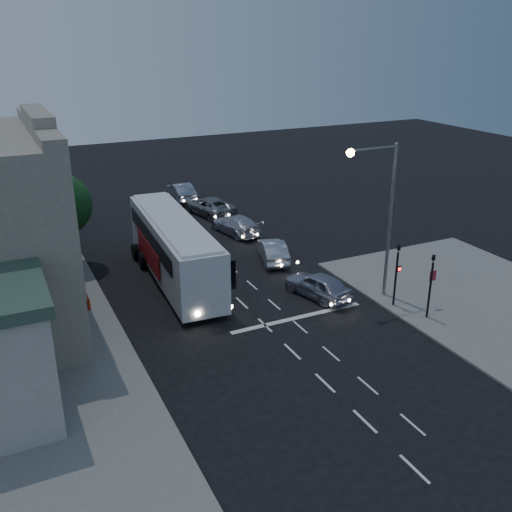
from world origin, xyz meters
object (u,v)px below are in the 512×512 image
car_sedan_c (210,206)px  streetlight (382,205)px  tour_bus (174,247)px  car_suv (318,285)px  car_sedan_a (273,251)px  regulatory_sign (432,283)px  car_sedan_b (236,225)px  car_extra (181,192)px  street_tree (60,202)px  traffic_signal_main (397,268)px  traffic_signal_side (431,278)px

car_sedan_c → streetlight: 20.55m
tour_bus → car_suv: tour_bus is taller
car_sedan_a → regulatory_sign: 11.35m
tour_bus → car_sedan_b: bearing=46.2°
car_extra → regulatory_sign: bearing=103.3°
car_sedan_b → street_tree: street_tree is taller
streetlight → car_sedan_b: bearing=100.7°
car_sedan_b → streetlight: 15.29m
car_sedan_a → traffic_signal_main: size_ratio=1.09×
car_sedan_a → street_tree: 14.27m
traffic_signal_side → regulatory_sign: traffic_signal_side is taller
car_suv → regulatory_sign: regulatory_sign is taller
tour_bus → car_sedan_a: tour_bus is taller
streetlight → street_tree: size_ratio=1.45×
car_extra → regulatory_sign: size_ratio=2.24×
traffic_signal_main → streetlight: 3.61m
regulatory_sign → car_suv: bearing=140.4°
car_sedan_a → car_sedan_b: size_ratio=0.89×
car_sedan_a → car_extra: bearing=-71.0°
traffic_signal_main → regulatory_sign: bearing=-30.8°
tour_bus → car_sedan_a: size_ratio=2.99×
traffic_signal_side → street_tree: (-16.51, 16.22, 2.08)m
streetlight → street_tree: streetlight is taller
street_tree → streetlight: bearing=-39.5°
traffic_signal_main → street_tree: 21.38m
tour_bus → car_sedan_b: tour_bus is taller
tour_bus → streetlight: (9.72, -7.69, 3.55)m
car_sedan_a → traffic_signal_side: size_ratio=1.09×
car_suv → streetlight: bearing=136.8°
car_sedan_c → traffic_signal_main: size_ratio=1.31×
traffic_signal_side → streetlight: streetlight is taller
car_extra → traffic_signal_main: traffic_signal_main is taller
traffic_signal_side → streetlight: size_ratio=0.46×
car_extra → streetlight: size_ratio=0.55×
car_extra → street_tree: bearing=47.6°
car_suv → traffic_signal_main: bearing=121.9°
street_tree → car_sedan_a: bearing=-21.1°
car_sedan_c → car_extra: car_extra is taller
tour_bus → car_extra: (6.31, 17.41, -1.38)m
tour_bus → traffic_signal_side: bearing=-42.6°
tour_bus → regulatory_sign: bearing=-37.5°
traffic_signal_side → streetlight: bearing=105.7°
tour_bus → car_sedan_c: (7.06, 12.07, -1.44)m
regulatory_sign → streetlight: (-1.96, 2.44, 4.14)m
tour_bus → traffic_signal_side: 15.40m
car_suv → traffic_signal_main: traffic_signal_main is taller
car_sedan_a → car_sedan_c: car_sedan_c is taller
car_sedan_b → car_suv: bearing=78.5°
car_extra → streetlight: streetlight is taller
traffic_signal_side → car_suv: bearing=127.8°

